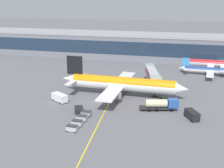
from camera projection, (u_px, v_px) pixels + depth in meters
The scene contains 15 objects.
ground_plane at pixel (98, 102), 87.64m from camera, with size 700.00×700.00×0.00m, color slate.
apron_lead_in_line at pixel (110, 101), 88.67m from camera, with size 0.30×80.00×0.01m, color yellow.
terminal_building at pixel (117, 45), 154.67m from camera, with size 195.68×21.33×12.90m.
main_airliner at pixel (122, 84), 91.96m from camera, with size 41.79×32.82×12.43m.
jet_bridge at pixel (152, 74), 99.94m from camera, with size 8.41×20.86×6.93m.
fuel_tanker at pixel (161, 104), 81.04m from camera, with size 11.08×5.24×3.25m.
pushback_tug at pixel (79, 109), 79.74m from camera, with size 3.66×4.41×1.40m.
lavatory_truck at pixel (60, 97), 87.76m from camera, with size 6.15×4.99×2.50m.
crew_van at pixel (192, 115), 75.04m from camera, with size 4.19×5.40×2.30m.
baggage_cart_0 at pixel (72, 128), 68.31m from camera, with size 2.67×1.64×1.48m.
baggage_cart_1 at pixel (77, 123), 71.27m from camera, with size 2.67×1.64×1.48m.
baggage_cart_2 at pixel (82, 118), 74.22m from camera, with size 2.67×1.64×1.48m.
baggage_cart_3 at pixel (86, 113), 77.18m from camera, with size 2.67×1.64×1.48m.
commuter_jet_far at pixel (222, 64), 125.43m from camera, with size 34.90×27.84×8.47m.
commuter_jet_near at pixel (212, 70), 117.30m from camera, with size 27.22×21.65×6.78m.
Camera 1 is at (25.51, -78.41, 30.54)m, focal length 45.86 mm.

